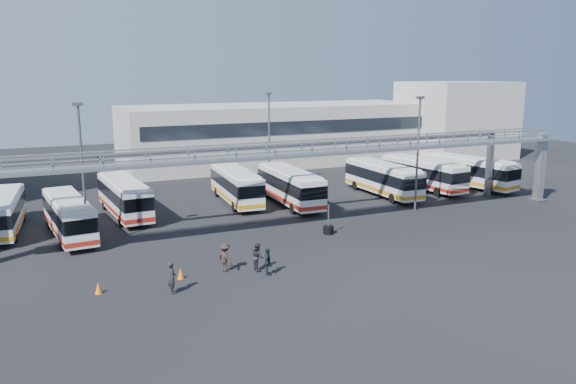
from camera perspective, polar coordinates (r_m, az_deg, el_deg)
name	(u,v)px	position (r m, az deg, el deg)	size (l,w,h in m)	color
ground	(338,249)	(40.06, 5.08, -5.75)	(140.00, 140.00, 0.00)	black
gantry	(302,160)	(43.87, 1.41, 3.24)	(51.40, 5.15, 7.10)	gray
warehouse	(278,134)	(78.00, -1.04, 5.94)	(42.00, 14.00, 8.00)	#9E9E99
building_right	(456,120)	(86.81, 16.67, 7.05)	(14.00, 12.00, 11.00)	#B2B2AD
light_pole_left	(82,167)	(41.69, -20.15, 2.36)	(0.70, 0.35, 10.21)	#4C4F54
light_pole_mid	(418,148)	(51.11, 13.06, 4.42)	(0.70, 0.35, 10.21)	#4C4F54
light_pole_back	(269,135)	(60.06, -1.93, 5.80)	(0.70, 0.35, 10.21)	#4C4F54
bus_0	(3,211)	(48.75, -26.94, -1.78)	(3.16, 10.13, 3.03)	silver
bus_1	(69,215)	(45.40, -21.39, -2.19)	(3.33, 10.35, 3.09)	silver
bus_2	(124,196)	(50.45, -16.31, -0.39)	(3.20, 10.82, 3.24)	silver
bus_4	(236,184)	(53.63, -5.31, 0.77)	(3.31, 10.90, 3.26)	silver
bus_5	(290,185)	(52.72, 0.19, 0.69)	(3.06, 11.15, 3.35)	silver
bus_7	(383,178)	(57.54, 9.61, 1.44)	(2.67, 10.92, 3.31)	silver
bus_8	(423,173)	(61.31, 13.52, 1.91)	(3.43, 11.02, 3.29)	silver
bus_9	(468,171)	(63.77, 17.80, 2.08)	(4.62, 11.35, 3.36)	silver
pedestrian_a	(172,277)	(32.46, -11.71, -8.50)	(0.69, 0.45, 1.88)	black
pedestrian_b	(258,257)	(35.47, -3.10, -6.58)	(0.86, 0.67, 1.77)	#241E2A
pedestrian_c	(225,257)	(35.42, -6.41, -6.63)	(1.17, 0.67, 1.81)	#2D1F1E
pedestrian_d	(268,262)	(34.62, -2.09, -7.08)	(1.01, 0.42, 1.72)	#18242C
cone_left	(98,288)	(33.71, -18.70, -9.23)	(0.41, 0.41, 0.66)	orange
cone_right	(181,273)	(34.78, -10.86, -8.13)	(0.41, 0.41, 0.66)	orange
tire_stack	(328,229)	(43.49, 4.12, -3.77)	(0.81, 0.81, 2.31)	black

